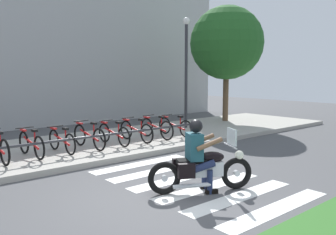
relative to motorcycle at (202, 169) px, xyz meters
name	(u,v)px	position (x,y,z in m)	size (l,w,h in m)	color
ground_plane	(161,201)	(-0.93, 0.13, -0.46)	(48.00, 48.00, 0.00)	#4C4C4F
sidewalk	(51,151)	(-0.93, 5.22, -0.39)	(24.00, 4.40, 0.15)	#A8A399
crosswalk_stripe_0	(277,209)	(0.34, -1.47, -0.46)	(2.80, 0.40, 0.01)	white
crosswalk_stripe_1	(240,196)	(0.34, -0.67, -0.46)	(2.80, 0.40, 0.01)	white
crosswalk_stripe_2	(209,186)	(0.34, 0.13, -0.46)	(2.80, 0.40, 0.01)	white
crosswalk_stripe_3	(183,178)	(0.34, 0.93, -0.46)	(2.80, 0.40, 0.01)	white
crosswalk_stripe_4	(160,170)	(0.34, 1.73, -0.46)	(2.80, 0.40, 0.01)	white
crosswalk_stripe_5	(141,164)	(0.34, 2.53, -0.46)	(2.80, 0.40, 0.01)	white
motorcycle	(202,169)	(0.00, 0.00, 0.00)	(1.96, 1.09, 1.23)	black
rider	(198,151)	(-0.07, 0.04, 0.37)	(0.76, 0.71, 1.44)	#1E4C59
bicycle_1	(31,144)	(-1.75, 4.48, 0.03)	(0.48, 1.61, 0.75)	black
bicycle_2	(62,141)	(-0.92, 4.48, 0.02)	(0.48, 1.55, 0.72)	black
bicycle_3	(89,136)	(-0.09, 4.47, 0.05)	(0.48, 1.74, 0.79)	black
bicycle_4	(114,134)	(0.74, 4.48, 0.03)	(0.48, 1.65, 0.74)	black
bicycle_5	(136,131)	(1.57, 4.48, 0.04)	(0.48, 1.69, 0.76)	black
bicycle_6	(156,128)	(2.40, 4.48, 0.04)	(0.48, 1.66, 0.78)	black
bicycle_7	(175,126)	(3.23, 4.48, 0.02)	(0.48, 1.65, 0.73)	black
bike_rack	(111,135)	(0.33, 3.92, 0.12)	(6.41, 0.07, 0.49)	#333338
street_lamp	(186,64)	(4.82, 5.62, 2.25)	(0.28, 0.28, 4.50)	#2D2D33
tree_near_rack	(227,43)	(7.71, 6.02, 3.23)	(3.33, 3.33, 5.37)	brown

